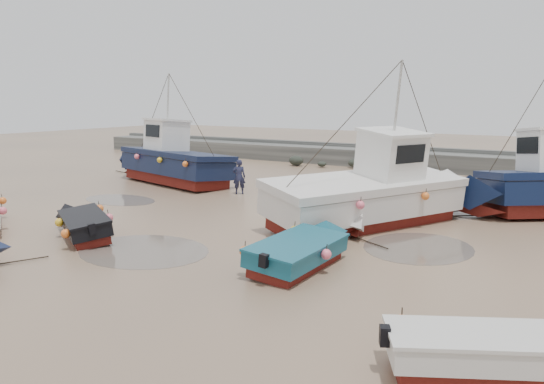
{
  "coord_description": "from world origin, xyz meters",
  "views": [
    {
      "loc": [
        9.56,
        -13.8,
        4.86
      ],
      "look_at": [
        -0.74,
        2.61,
        1.4
      ],
      "focal_mm": 35.0,
      "sensor_mm": 36.0,
      "label": 1
    }
  ],
  "objects_px": {
    "dinghy_5": "(322,213)",
    "cabin_boat_1": "(376,191)",
    "person": "(239,194)",
    "dinghy_4": "(85,220)",
    "cabin_boat_0": "(168,160)",
    "dinghy_2": "(303,247)",
    "dinghy_3": "(510,349)"
  },
  "relations": [
    {
      "from": "dinghy_3",
      "to": "dinghy_4",
      "type": "relative_size",
      "value": 1.04
    },
    {
      "from": "cabin_boat_0",
      "to": "cabin_boat_1",
      "type": "xyz_separation_m",
      "value": [
        13.91,
        -3.28,
        -0.01
      ]
    },
    {
      "from": "dinghy_4",
      "to": "cabin_boat_0",
      "type": "xyz_separation_m",
      "value": [
        -5.8,
        10.53,
        0.76
      ]
    },
    {
      "from": "dinghy_4",
      "to": "person",
      "type": "height_order",
      "value": "dinghy_4"
    },
    {
      "from": "dinghy_5",
      "to": "dinghy_3",
      "type": "bearing_deg",
      "value": 70.62
    },
    {
      "from": "cabin_boat_1",
      "to": "dinghy_3",
      "type": "bearing_deg",
      "value": -31.25
    },
    {
      "from": "dinghy_3",
      "to": "cabin_boat_0",
      "type": "bearing_deg",
      "value": -150.9
    },
    {
      "from": "cabin_boat_1",
      "to": "dinghy_4",
      "type": "bearing_deg",
      "value": -111.97
    },
    {
      "from": "dinghy_2",
      "to": "dinghy_5",
      "type": "height_order",
      "value": "same"
    },
    {
      "from": "dinghy_5",
      "to": "cabin_boat_1",
      "type": "relative_size",
      "value": 0.51
    },
    {
      "from": "cabin_boat_1",
      "to": "person",
      "type": "distance_m",
      "value": 8.71
    },
    {
      "from": "cabin_boat_1",
      "to": "dinghy_2",
      "type": "bearing_deg",
      "value": -62.73
    },
    {
      "from": "dinghy_5",
      "to": "cabin_boat_0",
      "type": "xyz_separation_m",
      "value": [
        -12.41,
        4.92,
        0.76
      ]
    },
    {
      "from": "cabin_boat_0",
      "to": "person",
      "type": "relative_size",
      "value": 6.12
    },
    {
      "from": "person",
      "to": "dinghy_2",
      "type": "bearing_deg",
      "value": 101.51
    },
    {
      "from": "cabin_boat_0",
      "to": "person",
      "type": "height_order",
      "value": "cabin_boat_0"
    },
    {
      "from": "dinghy_5",
      "to": "cabin_boat_1",
      "type": "xyz_separation_m",
      "value": [
        1.49,
        1.64,
        0.75
      ]
    },
    {
      "from": "dinghy_4",
      "to": "person",
      "type": "xyz_separation_m",
      "value": [
        -0.16,
        9.67,
        -0.55
      ]
    },
    {
      "from": "dinghy_2",
      "to": "dinghy_3",
      "type": "height_order",
      "value": "same"
    },
    {
      "from": "dinghy_2",
      "to": "cabin_boat_0",
      "type": "xyz_separation_m",
      "value": [
        -14.02,
        9.39,
        0.76
      ]
    },
    {
      "from": "cabin_boat_0",
      "to": "dinghy_3",
      "type": "bearing_deg",
      "value": -109.11
    },
    {
      "from": "dinghy_5",
      "to": "cabin_boat_1",
      "type": "bearing_deg",
      "value": 164.81
    },
    {
      "from": "dinghy_4",
      "to": "person",
      "type": "distance_m",
      "value": 9.68
    },
    {
      "from": "dinghy_3",
      "to": "person",
      "type": "distance_m",
      "value": 18.99
    },
    {
      "from": "cabin_boat_0",
      "to": "cabin_boat_1",
      "type": "relative_size",
      "value": 1.01
    },
    {
      "from": "cabin_boat_0",
      "to": "person",
      "type": "xyz_separation_m",
      "value": [
        5.64,
        -0.86,
        -1.31
      ]
    },
    {
      "from": "dinghy_4",
      "to": "cabin_boat_1",
      "type": "xyz_separation_m",
      "value": [
        8.11,
        7.25,
        0.75
      ]
    },
    {
      "from": "dinghy_2",
      "to": "person",
      "type": "bearing_deg",
      "value": 134.72
    },
    {
      "from": "dinghy_2",
      "to": "person",
      "type": "distance_m",
      "value": 11.97
    },
    {
      "from": "person",
      "to": "dinghy_3",
      "type": "bearing_deg",
      "value": 106.93
    },
    {
      "from": "dinghy_4",
      "to": "cabin_boat_0",
      "type": "bearing_deg",
      "value": 58.91
    },
    {
      "from": "dinghy_5",
      "to": "person",
      "type": "bearing_deg",
      "value": -93.73
    }
  ]
}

